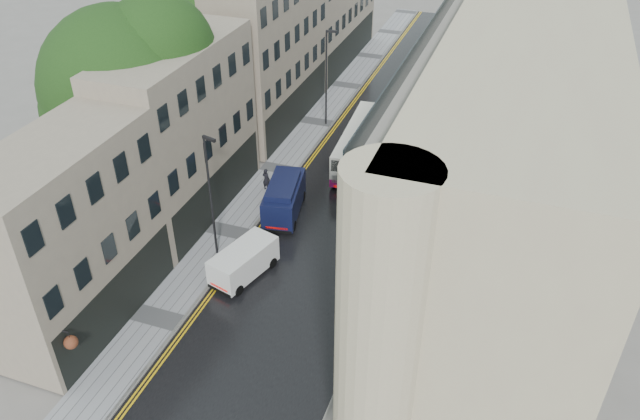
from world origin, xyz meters
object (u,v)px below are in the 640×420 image
Objects in this scene: pedestrian at (266,179)px; lamp_post_far at (326,79)px; tree_near at (127,112)px; tree_far at (228,53)px; white_lorry at (356,235)px; white_van at (215,270)px; navy_van at (264,210)px; cream_bus at (338,159)px; lamp_post_near at (211,198)px.

lamp_post_far is (0.52, 11.16, 3.10)m from pedestrian.
tree_near is 1.11× the size of tree_far.
lamp_post_far reaches higher than pedestrian.
white_van is (-6.85, -4.41, -1.05)m from white_lorry.
navy_van is (-6.44, 1.51, -0.72)m from white_lorry.
tree_far is at bearing -172.49° from lamp_post_far.
white_lorry is 4.64× the size of pedestrian.
lamp_post_far is (-3.51, 7.49, 2.72)m from cream_bus.
lamp_post_near is 18.72m from lamp_post_far.
navy_van is at bearing 125.56° from pedestrian.
tree_far is at bearing 88.68° from tree_near.
lamp_post_far is (-0.72, 21.13, 3.07)m from white_van.
lamp_post_near is (6.69, -16.05, -2.19)m from tree_far.
navy_van is at bearing 3.02° from tree_near.
white_lorry is at bearing 48.65° from white_van.
navy_van is at bearing 101.95° from white_van.
white_van is at bearing -66.85° from tree_far.
pedestrian is (-1.24, 9.97, -0.03)m from white_van.
tree_near is at bearing 46.29° from pedestrian.
tree_near is at bearing -178.83° from white_lorry.
lamp_post_near is at bearing -125.75° from navy_van.
white_lorry is 6.66m from navy_van.
cream_bus is 1.90× the size of navy_van.
tree_far is 20.80m from white_lorry.
lamp_post_near is at bearing -160.91° from white_lorry.
white_van is 0.54× the size of lamp_post_near.
white_lorry is 0.98× the size of lamp_post_near.
white_van reaches higher than pedestrian.
tree_far is 1.59× the size of lamp_post_near.
white_lorry is at bearing -78.46° from lamp_post_far.
white_lorry is 1.52× the size of navy_van.
tree_far is 12.02m from pedestrian.
tree_near is at bearing -91.32° from tree_far.
tree_far is 20.77m from white_van.
lamp_post_far is at bearing 83.16° from navy_van.
cream_bus is 1.25× the size of white_lorry.
navy_van is at bearing -98.58° from lamp_post_far.
tree_far reaches higher than pedestrian.
white_lorry reaches higher than pedestrian.
white_lorry is at bearing -4.03° from tree_near.
white_lorry is 8.22m from white_van.
tree_far is 1.30× the size of cream_bus.
white_lorry is 18.47m from lamp_post_far.
tree_near is at bearing -146.98° from cream_bus.
white_van is at bearing -100.86° from lamp_post_far.
white_van is (8.20, -5.47, -5.97)m from tree_near.
white_lorry is (15.05, -1.06, -4.91)m from tree_near.
lamp_post_near reaches higher than cream_bus.
tree_far is at bearing 112.42° from navy_van.
tree_far is at bearing 141.56° from white_lorry.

